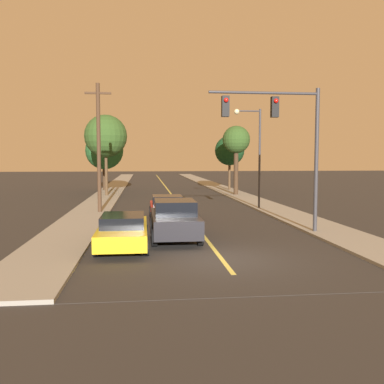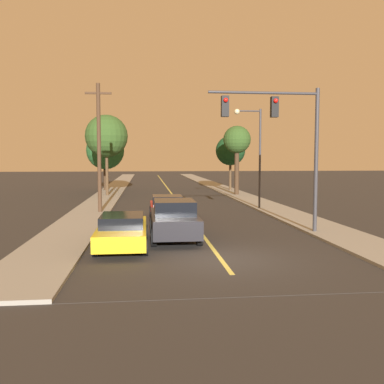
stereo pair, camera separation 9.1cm
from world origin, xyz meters
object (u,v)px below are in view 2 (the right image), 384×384
car_near_lane_front (174,219)px  streetlamp_right (254,144)px  traffic_signal_mast (283,129)px  utility_pole_left (99,146)px  tree_left_near (106,136)px  tree_right_far (237,141)px  tree_right_near (230,151)px  car_outer_lane_front (123,230)px  tree_left_far (105,151)px  car_near_lane_second (167,207)px

car_near_lane_front → streetlamp_right: streetlamp_right is taller
traffic_signal_mast → utility_pole_left: 12.18m
utility_pole_left → tree_left_near: bearing=92.9°
utility_pole_left → tree_right_far: (11.17, 11.69, 0.80)m
traffic_signal_mast → tree_right_near: bearing=83.7°
car_near_lane_front → tree_right_near: (7.73, 26.50, 3.37)m
car_near_lane_front → car_outer_lane_front: 2.54m
car_near_lane_front → streetlamp_right: (5.98, 10.02, 3.53)m
car_outer_lane_front → tree_left_far: tree_left_far is taller
utility_pole_left → tree_right_near: utility_pole_left is taller
car_near_lane_front → tree_left_near: 22.02m
traffic_signal_mast → car_near_lane_second: bearing=134.0°
car_near_lane_second → tree_left_near: (-4.62, 15.30, 4.69)m
traffic_signal_mast → streetlamp_right: streetlamp_right is taller
streetlamp_right → tree_left_near: (-10.60, 11.02, 1.01)m
car_outer_lane_front → car_near_lane_front: bearing=34.5°
streetlamp_right → tree_right_far: 10.70m
car_outer_lane_front → tree_right_near: bearing=70.6°
car_near_lane_second → tree_left_far: 22.82m
streetlamp_right → car_near_lane_front: bearing=-120.8°
tree_right_far → car_near_lane_second: bearing=-115.6°
car_near_lane_front → tree_left_near: bearing=102.4°
utility_pole_left → tree_left_far: 18.73m
streetlamp_right → utility_pole_left: 10.05m
tree_left_far → utility_pole_left: bearing=-85.9°
traffic_signal_mast → tree_right_far: size_ratio=1.02×
car_near_lane_front → utility_pole_left: 10.37m
streetlamp_right → tree_left_far: bearing=122.7°
car_near_lane_front → traffic_signal_mast: size_ratio=0.75×
streetlamp_right → traffic_signal_mast: bearing=-96.6°
utility_pole_left → tree_left_near: utility_pole_left is taller
tree_left_far → tree_right_far: bearing=-29.2°
tree_left_near → tree_left_far: 6.74m
tree_left_near → tree_right_near: bearing=23.9°
traffic_signal_mast → tree_left_far: size_ratio=1.05×
utility_pole_left → tree_left_near: 12.16m
car_outer_lane_front → traffic_signal_mast: (6.98, 2.10, 4.04)m
car_near_lane_front → streetlamp_right: 12.19m
car_near_lane_front → tree_left_far: tree_left_far is taller
tree_left_far → tree_right_near: tree_left_far is taller
car_outer_lane_front → streetlamp_right: bearing=54.9°
traffic_signal_mast → tree_right_near: size_ratio=1.13×
car_near_lane_second → streetlamp_right: (5.98, 4.28, 3.68)m
streetlamp_right → car_outer_lane_front: bearing=-125.1°
car_near_lane_front → tree_left_far: 28.35m
car_near_lane_second → tree_left_far: tree_left_far is taller
streetlamp_right → utility_pole_left: bearing=-173.9°
tree_left_far → car_near_lane_second: bearing=-76.3°
car_outer_lane_front → tree_right_near: 29.83m
car_near_lane_second → car_outer_lane_front: 7.47m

